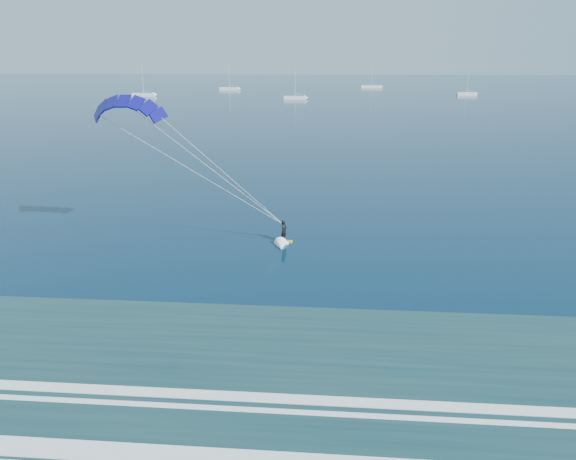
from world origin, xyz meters
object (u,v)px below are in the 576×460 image
at_px(sailboat_0, 144,95).
at_px(sailboat_4, 467,94).
at_px(sailboat_1, 229,89).
at_px(sailboat_2, 295,98).
at_px(sailboat_3, 371,86).
at_px(kitesurfer_rig, 204,164).

height_order(sailboat_0, sailboat_4, sailboat_0).
height_order(sailboat_0, sailboat_1, sailboat_0).
xyz_separation_m(sailboat_0, sailboat_4, (130.26, 14.99, -0.01)).
height_order(sailboat_2, sailboat_3, sailboat_3).
xyz_separation_m(kitesurfer_rig, sailboat_0, (-64.09, 166.03, -6.44)).
bearing_deg(sailboat_0, sailboat_4, 6.56).
relative_size(kitesurfer_rig, sailboat_2, 1.46).
height_order(kitesurfer_rig, sailboat_1, kitesurfer_rig).
bearing_deg(sailboat_2, sailboat_4, 20.43).
xyz_separation_m(kitesurfer_rig, sailboat_1, (-37.19, 207.55, -6.44)).
distance_m(sailboat_0, sailboat_3, 115.19).
bearing_deg(sailboat_4, sailboat_3, 125.11).
height_order(sailboat_0, sailboat_2, sailboat_0).
relative_size(kitesurfer_rig, sailboat_3, 1.22).
height_order(sailboat_3, sailboat_4, sailboat_3).
bearing_deg(sailboat_4, kitesurfer_rig, -110.08).
bearing_deg(sailboat_0, sailboat_1, 57.05).
xyz_separation_m(sailboat_0, sailboat_2, (61.44, -10.64, -0.01)).
distance_m(sailboat_0, sailboat_2, 62.36).
distance_m(sailboat_1, sailboat_2, 62.56).
xyz_separation_m(sailboat_0, sailboat_1, (26.91, 41.52, -0.00)).
bearing_deg(sailboat_4, sailboat_0, -173.44).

